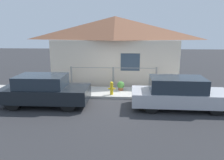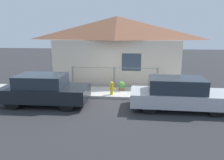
{
  "view_description": "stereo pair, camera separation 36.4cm",
  "coord_description": "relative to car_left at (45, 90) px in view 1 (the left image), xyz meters",
  "views": [
    {
      "loc": [
        0.72,
        -10.26,
        3.31
      ],
      "look_at": [
        0.02,
        0.3,
        0.9
      ],
      "focal_mm": 35.0,
      "sensor_mm": 36.0,
      "label": 1
    },
    {
      "loc": [
        1.08,
        -10.23,
        3.31
      ],
      "look_at": [
        0.02,
        0.3,
        0.9
      ],
      "focal_mm": 35.0,
      "sensor_mm": 36.0,
      "label": 2
    }
  ],
  "objects": [
    {
      "name": "car_left",
      "position": [
        0.0,
        0.0,
        0.0
      ],
      "size": [
        3.86,
        1.76,
        1.39
      ],
      "rotation": [
        0.0,
        0.0,
        0.01
      ],
      "color": "black",
      "rests_on": "ground_plane"
    },
    {
      "name": "car_right",
      "position": [
        5.9,
        0.0,
        -0.02
      ],
      "size": [
        4.17,
        1.7,
        1.37
      ],
      "rotation": [
        0.0,
        0.0,
        -0.02
      ],
      "color": "#B7B7BC",
      "rests_on": "ground_plane"
    },
    {
      "name": "potted_plant_near_hydrant",
      "position": [
        3.34,
        2.31,
        -0.31
      ],
      "size": [
        0.39,
        0.39,
        0.5
      ],
      "color": "#9E5638",
      "rests_on": "sidewalk"
    },
    {
      "name": "fire_hydrant",
      "position": [
        2.9,
        1.47,
        -0.22
      ],
      "size": [
        0.38,
        0.17,
        0.68
      ],
      "color": "yellow",
      "rests_on": "sidewalk"
    },
    {
      "name": "fence",
      "position": [
        2.9,
        2.87,
        0.08
      ],
      "size": [
        4.9,
        0.1,
        1.19
      ],
      "color": "gray",
      "rests_on": "sidewalk"
    },
    {
      "name": "ground_plane",
      "position": [
        2.9,
        1.1,
        -0.7
      ],
      "size": [
        60.0,
        60.0,
        0.0
      ],
      "primitive_type": "plane",
      "color": "#2D2D30"
    },
    {
      "name": "sidewalk",
      "position": [
        2.9,
        2.06,
        -0.64
      ],
      "size": [
        24.0,
        1.93,
        0.13
      ],
      "color": "#B2AFA8",
      "rests_on": "ground_plane"
    },
    {
      "name": "house",
      "position": [
        2.9,
        4.41,
        2.56
      ],
      "size": [
        7.96,
        2.23,
        4.15
      ],
      "color": "beige",
      "rests_on": "ground_plane"
    }
  ]
}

